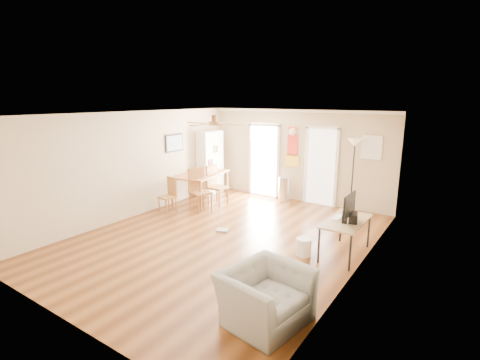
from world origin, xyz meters
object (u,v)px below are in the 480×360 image
Objects in this scene: dining_chair_right_a at (218,185)px; wastebasket_a at (304,247)px; dining_chair_near at (167,195)px; computer_desk at (345,237)px; printer at (350,217)px; wastebasket_b at (310,278)px; bookshelf at (210,163)px; trash_can at (284,189)px; armchair at (265,296)px; torchiere_lamp at (352,177)px; dining_chair_right_b at (201,190)px; dining_table at (201,188)px.

wastebasket_a is at bearing -116.25° from dining_chair_right_a.
computer_desk is at bearing 8.74° from dining_chair_near.
printer is at bearing -106.99° from dining_chair_right_a.
wastebasket_b is (0.56, -1.04, -0.02)m from wastebasket_a.
bookshelf is at bearing 140.37° from printer.
trash_can is 2.19× the size of wastebasket_a.
torchiere_lamp is at bearing 14.90° from armchair.
dining_chair_right_b reaches higher than armchair.
dining_chair_right_b is 4.42m from wastebasket_b.
dining_chair_right_a is (0.55, 0.07, 0.13)m from dining_table.
dining_chair_right_b reaches higher than wastebasket_a.
dining_chair_near is at bearing 163.36° from printer.
printer is (4.60, -1.25, 0.35)m from dining_table.
dining_chair_right_a is 3.58m from torchiere_lamp.
dining_table is 2.32× the size of trash_can.
dining_chair_near is 2.72× the size of wastebasket_a.
trash_can is at bearing 15.95° from bookshelf.
dining_table is 5.07× the size of wastebasket_a.
wastebasket_a is at bearing -88.90° from dining_chair_right_b.
computer_desk is 1.17× the size of armchair.
bookshelf is 1.76× the size of armchair.
bookshelf is 2.15× the size of dining_chair_near.
wastebasket_a is (4.02, -0.45, -0.28)m from dining_chair_near.
dining_chair_near reaches higher than trash_can.
dining_chair_right_a is 3.30× the size of wastebasket_a.
dining_chair_right_b is 3.40× the size of wastebasket_a.
printer reaches higher than wastebasket_a.
dining_chair_near is at bearing -96.05° from dining_table.
torchiere_lamp is 1.49× the size of computer_desk.
trash_can is 3.62m from computer_desk.
dining_chair_near is 4.66m from computer_desk.
torchiere_lamp is 5.81× the size of wastebasket_a.
trash_can is at bearing -179.01° from torchiere_lamp.
bookshelf is 4.27m from torchiere_lamp.
torchiere_lamp reaches higher than computer_desk.
wastebasket_a is (0.04, -3.04, -0.79)m from torchiere_lamp.
wastebasket_b is at bearing -9.23° from dining_chair_near.
bookshelf is 2.20m from dining_chair_near.
dining_chair_right_a is 0.85× the size of computer_desk.
dining_table is at bearing 92.65° from dining_chair_near.
trash_can is (1.41, 2.02, -0.20)m from dining_chair_right_b.
dining_table is at bearing -145.37° from trash_can.
dining_chair_right_a is at bearing -137.76° from trash_can.
printer is (0.75, -2.63, -0.19)m from torchiere_lamp.
bookshelf is at bearing 143.31° from wastebasket_b.
dining_table is 1.30× the size of computer_desk.
wastebasket_b is (4.46, -2.69, -0.27)m from dining_table.
dining_chair_right_b is at bearing 172.33° from computer_desk.
bookshelf is 6.10m from wastebasket_b.
trash_can is at bearing -46.71° from dining_chair_right_a.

